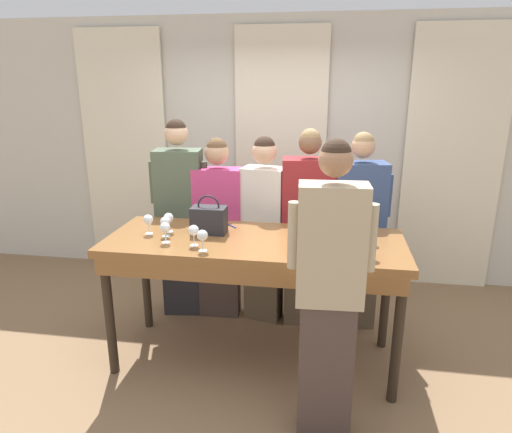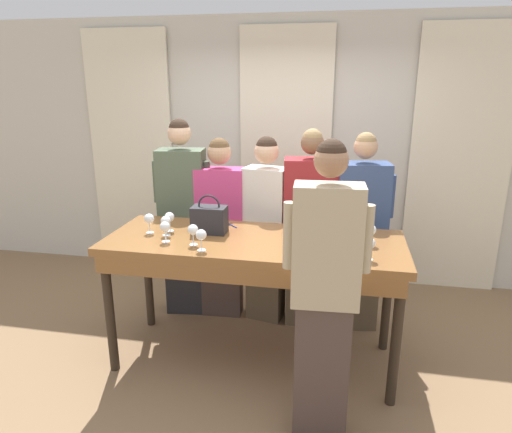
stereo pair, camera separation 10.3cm
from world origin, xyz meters
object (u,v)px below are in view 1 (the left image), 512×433
(wine_glass_front_mid, at_px, (148,220))
(wine_glass_back_right, at_px, (165,222))
(wine_glass_front_left, at_px, (169,218))
(wine_glass_front_right, at_px, (202,236))
(guest_cream_sweater, at_px, (264,228))
(wine_glass_center_left, at_px, (194,231))
(handbag, at_px, (209,219))
(guest_pink_top, at_px, (219,227))
(host_pouring, at_px, (329,292))
(wine_glass_back_left, at_px, (371,229))
(guest_striped_shirt, at_px, (307,229))
(tasting_bar, at_px, (254,253))
(wine_glass_center_right, at_px, (165,228))
(wine_bottle, at_px, (311,219))
(guest_olive_jacket, at_px, (180,218))
(guest_navy_coat, at_px, (357,232))
(wine_glass_center_mid, at_px, (371,243))
(wine_glass_back_mid, at_px, (295,220))

(wine_glass_front_mid, distance_m, wine_glass_back_right, 0.15)
(wine_glass_front_left, xyz_separation_m, wine_glass_front_mid, (-0.14, -0.07, 0.00))
(wine_glass_front_right, distance_m, guest_cream_sweater, 1.05)
(wine_glass_center_left, bearing_deg, handbag, 83.41)
(wine_glass_center_left, xyz_separation_m, guest_pink_top, (-0.04, 0.89, -0.26))
(wine_glass_front_right, distance_m, host_pouring, 0.97)
(wine_glass_front_right, height_order, wine_glass_back_left, same)
(guest_pink_top, relative_size, guest_striped_shirt, 0.95)
(tasting_bar, relative_size, host_pouring, 1.19)
(guest_striped_shirt, bearing_deg, wine_glass_center_left, -130.59)
(wine_glass_back_left, xyz_separation_m, wine_glass_back_right, (-1.51, -0.08, 0.00))
(wine_glass_center_right, height_order, host_pouring, host_pouring)
(wine_bottle, xyz_separation_m, guest_olive_jacket, (-1.21, 0.51, -0.21))
(wine_glass_front_left, height_order, guest_navy_coat, guest_navy_coat)
(handbag, relative_size, host_pouring, 0.16)
(wine_glass_front_right, height_order, host_pouring, host_pouring)
(wine_glass_center_right, relative_size, wine_glass_back_right, 1.00)
(wine_glass_center_mid, relative_size, wine_glass_back_right, 1.00)
(handbag, bearing_deg, wine_glass_center_left, -96.59)
(wine_glass_front_right, height_order, guest_cream_sweater, guest_cream_sweater)
(wine_glass_back_mid, bearing_deg, wine_glass_center_left, -151.61)
(host_pouring, bearing_deg, guest_cream_sweater, 112.96)
(wine_bottle, bearing_deg, wine_glass_front_right, -146.26)
(handbag, height_order, guest_navy_coat, guest_navy_coat)
(wine_glass_center_right, relative_size, guest_cream_sweater, 0.09)
(guest_cream_sweater, bearing_deg, guest_pink_top, 180.00)
(wine_glass_center_mid, bearing_deg, wine_bottle, 133.70)
(wine_glass_front_mid, bearing_deg, guest_navy_coat, 23.34)
(wine_glass_front_mid, xyz_separation_m, wine_glass_back_mid, (1.10, 0.18, 0.00))
(guest_cream_sweater, bearing_deg, wine_bottle, -49.64)
(guest_striped_shirt, height_order, guest_navy_coat, guest_striped_shirt)
(guest_olive_jacket, height_order, guest_navy_coat, guest_olive_jacket)
(handbag, relative_size, guest_olive_jacket, 0.16)
(wine_glass_center_left, height_order, host_pouring, host_pouring)
(guest_pink_top, bearing_deg, wine_glass_center_right, -101.76)
(guest_olive_jacket, height_order, host_pouring, host_pouring)
(guest_striped_shirt, bearing_deg, tasting_bar, -117.08)
(handbag, height_order, wine_glass_back_right, handbag)
(wine_glass_center_left, relative_size, guest_olive_jacket, 0.08)
(handbag, relative_size, wine_glass_front_mid, 1.96)
(wine_glass_center_mid, distance_m, wine_glass_back_left, 0.29)
(wine_glass_center_left, height_order, wine_glass_center_right, same)
(guest_striped_shirt, xyz_separation_m, guest_navy_coat, (0.43, 0.00, -0.00))
(wine_glass_front_left, bearing_deg, wine_glass_front_mid, -153.54)
(wine_glass_center_right, height_order, wine_glass_back_right, same)
(wine_glass_front_right, height_order, guest_pink_top, guest_pink_top)
(guest_cream_sweater, xyz_separation_m, guest_striped_shirt, (0.39, 0.00, 0.01))
(handbag, relative_size, guest_cream_sweater, 0.18)
(wine_glass_front_mid, relative_size, wine_glass_back_mid, 1.00)
(wine_glass_front_left, relative_size, guest_cream_sweater, 0.09)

